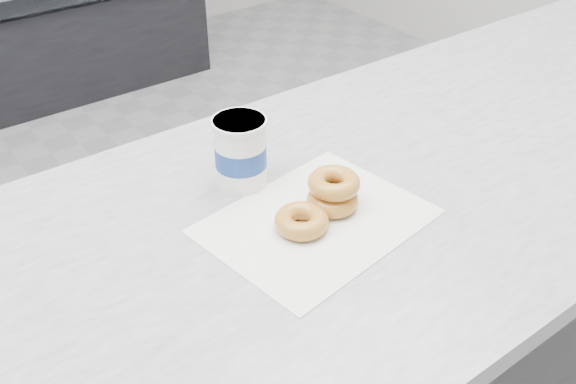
{
  "coord_description": "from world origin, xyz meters",
  "views": [
    {
      "loc": [
        -0.48,
        -1.25,
        1.52
      ],
      "look_at": [
        0.01,
        -0.59,
        0.95
      ],
      "focal_mm": 40.0,
      "sensor_mm": 36.0,
      "label": 1
    }
  ],
  "objects": [
    {
      "name": "wax_paper",
      "position": [
        0.04,
        -0.63,
        0.9
      ],
      "size": [
        0.37,
        0.3,
        0.0
      ],
      "primitive_type": "cube",
      "rotation": [
        0.0,
        0.0,
        0.14
      ],
      "color": "white",
      "rests_on": "counter"
    },
    {
      "name": "coffee_cup",
      "position": [
        0.0,
        -0.46,
        0.96
      ],
      "size": [
        0.09,
        0.09,
        0.12
      ],
      "rotation": [
        0.0,
        0.0,
        -0.06
      ],
      "color": "white",
      "rests_on": "counter"
    },
    {
      "name": "donut_single",
      "position": [
        0.01,
        -0.63,
        0.92
      ],
      "size": [
        0.1,
        0.1,
        0.03
      ],
      "primitive_type": "torus",
      "rotation": [
        0.0,
        0.0,
        -0.21
      ],
      "color": "#CD7D38",
      "rests_on": "wax_paper"
    },
    {
      "name": "ground",
      "position": [
        0.0,
        0.0,
        0.0
      ],
      "size": [
        5.0,
        5.0,
        0.0
      ],
      "primitive_type": "plane",
      "color": "#959598",
      "rests_on": "ground"
    },
    {
      "name": "donut_stack",
      "position": [
        0.08,
        -0.61,
        0.93
      ],
      "size": [
        0.1,
        0.1,
        0.06
      ],
      "color": "#CD7D38",
      "rests_on": "wax_paper"
    }
  ]
}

